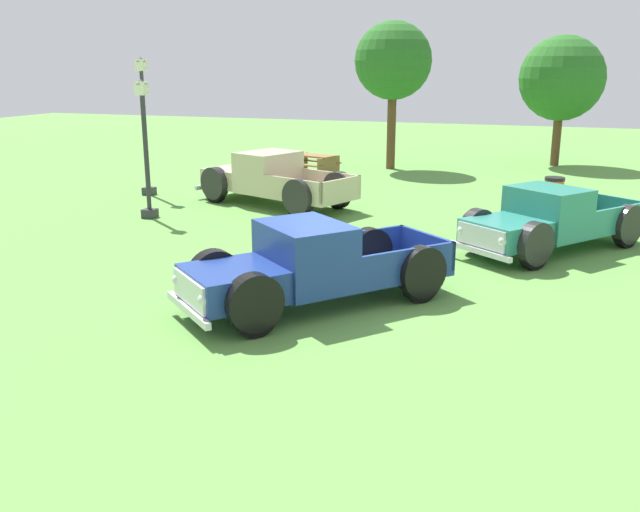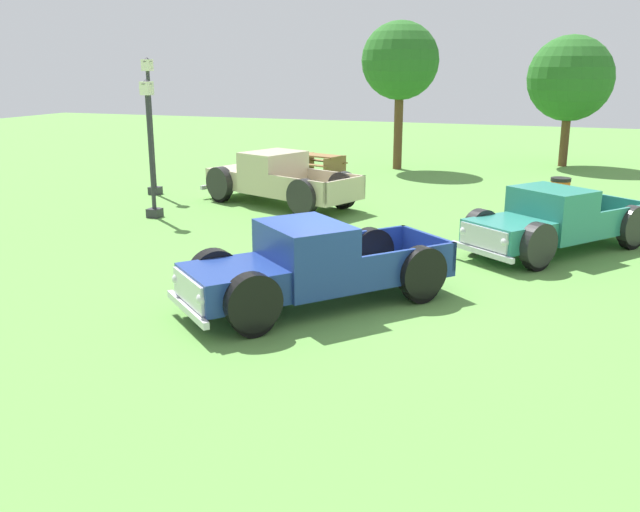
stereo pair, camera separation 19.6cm
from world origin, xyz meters
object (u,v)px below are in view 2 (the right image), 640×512
at_px(pickup_truck_behind_left, 549,223).
at_px(oak_tree_west, 400,61).
at_px(pickup_truck_behind_right, 272,179).
at_px(picnic_table, 319,162).
at_px(pickup_truck_foreground, 302,268).
at_px(oak_tree_east, 570,79).
at_px(trash_can, 560,193).
at_px(lamp_post_far, 151,124).
at_px(lamp_post_near, 150,146).

height_order(pickup_truck_behind_left, oak_tree_west, oak_tree_west).
xyz_separation_m(pickup_truck_behind_right, picnic_table, (-0.73, 6.11, -0.28)).
bearing_deg(pickup_truck_foreground, oak_tree_east, 79.34).
xyz_separation_m(pickup_truck_foreground, pickup_truck_behind_left, (3.92, 5.39, -0.01)).
distance_m(picnic_table, oak_tree_west, 5.27).
bearing_deg(oak_tree_west, pickup_truck_behind_left, -61.15).
height_order(picnic_table, trash_can, trash_can).
distance_m(pickup_truck_behind_left, oak_tree_east, 15.37).
relative_size(pickup_truck_foreground, pickup_truck_behind_left, 0.99).
relative_size(pickup_truck_behind_right, picnic_table, 2.62).
relative_size(trash_can, oak_tree_west, 0.16).
bearing_deg(lamp_post_far, pickup_truck_behind_right, -1.70).
bearing_deg(picnic_table, trash_can, -22.96).
height_order(pickup_truck_behind_left, picnic_table, pickup_truck_behind_left).
height_order(pickup_truck_foreground, oak_tree_east, oak_tree_east).
distance_m(picnic_table, oak_tree_east, 11.17).
bearing_deg(picnic_table, lamp_post_far, -121.24).
relative_size(pickup_truck_behind_right, lamp_post_far, 1.27).
distance_m(lamp_post_near, trash_can, 12.06).
bearing_deg(trash_can, lamp_post_near, -154.25).
relative_size(lamp_post_near, oak_tree_west, 0.65).
bearing_deg(pickup_truck_behind_left, trash_can, 89.00).
xyz_separation_m(trash_can, oak_tree_west, (-6.61, 6.45, 3.84)).
bearing_deg(lamp_post_far, trash_can, 9.31).
bearing_deg(trash_can, lamp_post_far, -170.69).
distance_m(pickup_truck_behind_right, lamp_post_near, 3.98).
distance_m(pickup_truck_foreground, picnic_table, 15.53).
xyz_separation_m(pickup_truck_behind_left, lamp_post_near, (-10.68, 0.19, 1.29)).
distance_m(trash_can, oak_tree_east, 10.21).
height_order(pickup_truck_foreground, trash_can, pickup_truck_foreground).
relative_size(lamp_post_near, picnic_table, 1.78).
relative_size(pickup_truck_foreground, pickup_truck_behind_right, 0.88).
relative_size(pickup_truck_foreground, oak_tree_east, 0.91).
relative_size(pickup_truck_behind_right, lamp_post_near, 1.47).
distance_m(lamp_post_near, oak_tree_west, 12.58).
distance_m(pickup_truck_behind_right, trash_can, 8.73).
height_order(pickup_truck_behind_left, trash_can, pickup_truck_behind_left).
distance_m(pickup_truck_behind_right, lamp_post_far, 4.62).
height_order(pickup_truck_behind_right, picnic_table, pickup_truck_behind_right).
bearing_deg(lamp_post_near, pickup_truck_foreground, -39.52).
bearing_deg(oak_tree_west, pickup_truck_foreground, -81.41).
bearing_deg(picnic_table, oak_tree_east, 32.92).
distance_m(pickup_truck_foreground, lamp_post_far, 12.44).
xyz_separation_m(pickup_truck_behind_right, lamp_post_far, (-4.35, 0.13, 1.55)).
distance_m(pickup_truck_behind_right, picnic_table, 6.16).
bearing_deg(lamp_post_near, trash_can, 25.75).
distance_m(pickup_truck_foreground, oak_tree_east, 21.04).
bearing_deg(oak_tree_west, picnic_table, -134.72).
distance_m(lamp_post_near, picnic_table, 9.34).
xyz_separation_m(pickup_truck_behind_right, lamp_post_near, (-2.34, -2.97, 1.23)).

